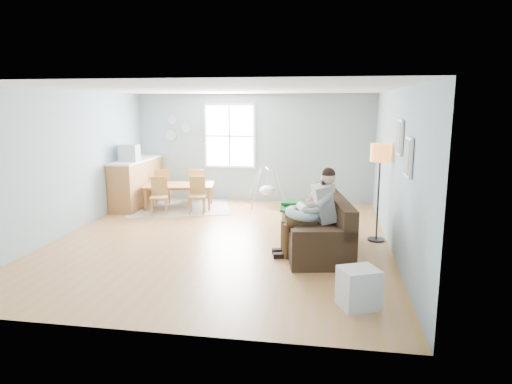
% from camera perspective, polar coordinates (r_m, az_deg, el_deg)
% --- Properties ---
extents(room, '(8.40, 9.40, 3.90)m').
position_cam_1_polar(room, '(8.09, -4.58, 10.71)').
color(room, '#AD7D3D').
extents(window, '(1.32, 0.08, 1.62)m').
position_cam_1_polar(window, '(11.62, -3.30, 7.00)').
color(window, white).
rests_on(window, room).
extents(pictures, '(0.05, 1.34, 0.74)m').
position_cam_1_polar(pictures, '(6.91, 17.98, 5.42)').
color(pictures, white).
rests_on(pictures, room).
extents(wall_plates, '(0.67, 0.02, 0.66)m').
position_cam_1_polar(wall_plates, '(12.00, -9.91, 7.84)').
color(wall_plates, '#A1B6C1').
rests_on(wall_plates, room).
extents(sofa, '(1.34, 2.39, 0.91)m').
position_cam_1_polar(sofa, '(7.88, 7.80, -4.82)').
color(sofa, black).
rests_on(sofa, room).
extents(green_throw, '(1.10, 0.98, 0.04)m').
position_cam_1_polar(green_throw, '(8.53, 6.54, -1.79)').
color(green_throw, '#155F26').
rests_on(green_throw, sofa).
extents(beige_pillow, '(0.27, 0.54, 0.52)m').
position_cam_1_polar(beige_pillow, '(8.37, 8.91, -0.40)').
color(beige_pillow, tan).
rests_on(beige_pillow, sofa).
extents(father, '(1.07, 0.61, 1.46)m').
position_cam_1_polar(father, '(7.43, 7.16, -2.12)').
color(father, gray).
rests_on(father, sofa).
extents(nursing_pillow, '(0.61, 0.59, 0.23)m').
position_cam_1_polar(nursing_pillow, '(7.43, 5.83, -2.70)').
color(nursing_pillow, '#AAC1D5').
rests_on(nursing_pillow, father).
extents(infant, '(0.24, 0.41, 0.15)m').
position_cam_1_polar(infant, '(7.45, 5.80, -1.92)').
color(infant, silver).
rests_on(infant, nursing_pillow).
extents(toddler, '(0.57, 0.29, 0.89)m').
position_cam_1_polar(toddler, '(7.96, 7.06, -1.33)').
color(toddler, silver).
rests_on(toddler, sofa).
extents(floor_lamp, '(0.36, 0.36, 1.76)m').
position_cam_1_polar(floor_lamp, '(8.35, 15.25, 3.77)').
color(floor_lamp, black).
rests_on(floor_lamp, room).
extents(storage_cube, '(0.57, 0.54, 0.49)m').
position_cam_1_polar(storage_cube, '(5.82, 12.62, -11.61)').
color(storage_cube, silver).
rests_on(storage_cube, room).
extents(rug, '(2.74, 2.37, 0.01)m').
position_cam_1_polar(rug, '(11.07, -9.52, -1.94)').
color(rug, '#A49C95').
rests_on(rug, room).
extents(dining_table, '(1.78, 1.21, 0.57)m').
position_cam_1_polar(dining_table, '(11.01, -9.57, -0.52)').
color(dining_table, '#925C2F').
rests_on(dining_table, rug).
extents(chair_sw, '(0.47, 0.47, 0.85)m').
position_cam_1_polar(chair_sw, '(10.44, -11.99, -0.20)').
color(chair_sw, olive).
rests_on(chair_sw, rug).
extents(chair_se, '(0.44, 0.44, 0.84)m').
position_cam_1_polar(chair_se, '(10.40, -7.35, -0.12)').
color(chair_se, olive).
rests_on(chair_se, rug).
extents(chair_nw, '(0.49, 0.49, 0.87)m').
position_cam_1_polar(chair_nw, '(11.56, -11.58, 0.98)').
color(chair_nw, olive).
rests_on(chair_nw, rug).
extents(chair_ne, '(0.48, 0.48, 0.85)m').
position_cam_1_polar(chair_ne, '(11.54, -7.43, 1.01)').
color(chair_ne, olive).
rests_on(chair_ne, rug).
extents(counter, '(0.60, 2.04, 1.14)m').
position_cam_1_polar(counter, '(11.47, -14.64, 1.21)').
color(counter, '#925C2F').
rests_on(counter, room).
extents(monitor, '(0.44, 0.42, 0.38)m').
position_cam_1_polar(monitor, '(11.01, -15.57, 4.75)').
color(monitor, '#A6A7AB').
rests_on(monitor, counter).
extents(baby_swing, '(1.14, 1.15, 0.93)m').
position_cam_1_polar(baby_swing, '(11.00, 1.39, 0.31)').
color(baby_swing, '#A6A7AB').
rests_on(baby_swing, room).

